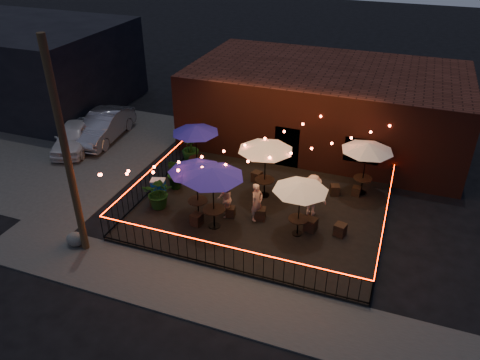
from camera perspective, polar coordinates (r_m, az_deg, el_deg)
The scene contains 39 objects.
ground at distance 18.30m, azimuth 0.46°, elevation -7.24°, with size 110.00×110.00×0.00m, color black.
patio at distance 19.79m, azimuth 2.45°, elevation -3.74°, with size 10.00×8.00×0.15m, color black.
sidewalk at distance 16.01m, azimuth -3.63°, elevation -13.85°, with size 18.00×2.50×0.05m, color #3C3A37.
parking_lot at distance 26.85m, azimuth -21.25°, elevation 3.69°, with size 11.00×12.00×0.02m, color #3C3A37.
brick_building at distance 25.63m, azimuth 10.38°, elevation 8.97°, with size 14.00×8.00×4.00m.
background_building at distance 33.34m, azimuth -24.71°, elevation 12.67°, with size 12.00×9.00×5.00m, color black.
utility_pole at distance 16.71m, azimuth -20.41°, elevation 2.93°, with size 0.26×0.26×8.00m, color #3D2D19.
fence_front at distance 16.43m, azimuth -1.94°, elevation -9.41°, with size 10.00×0.04×1.04m.
fence_left at distance 21.28m, azimuth -10.41°, elevation 0.27°, with size 0.04×8.00×1.04m.
fence_right at distance 18.84m, azimuth 17.14°, elevation -5.08°, with size 0.04×8.00×1.04m.
festoon_lights at distance 18.57m, azimuth -0.64°, elevation 2.63°, with size 10.02×8.72×1.32m.
cafe_table_0 at distance 18.21m, azimuth -5.38°, elevation 1.45°, with size 2.92×2.92×2.46m.
cafe_table_1 at distance 21.51m, azimuth -5.46°, elevation 6.10°, with size 2.35×2.35×2.42m.
cafe_table_2 at distance 17.44m, azimuth -3.36°, elevation 0.82°, with size 2.47×2.47×2.66m.
cafe_table_3 at distance 19.50m, azimuth 3.14°, elevation 4.04°, with size 2.73×2.73×2.60m.
cafe_table_4 at distance 17.28m, azimuth 7.41°, elevation -0.89°, with size 2.77×2.77×2.32m.
cafe_table_5 at distance 20.44m, azimuth 15.29°, elevation 3.84°, with size 2.57×2.57×2.45m.
bistro_chair_0 at distance 20.11m, azimuth -10.20°, elevation -2.59°, with size 0.40×0.40×0.47m, color black.
bistro_chair_1 at distance 18.77m, azimuth -5.32°, elevation -4.81°, with size 0.41×0.41×0.49m, color black.
bistro_chair_2 at distance 21.89m, azimuth -5.97°, elevation 0.79°, with size 0.44×0.44×0.52m, color black.
bistro_chair_3 at distance 21.99m, azimuth -2.36°, elevation 0.99°, with size 0.38×0.38×0.45m, color black.
bistro_chair_4 at distance 19.19m, azimuth -1.16°, elevation -3.89°, with size 0.36×0.36×0.42m, color black.
bistro_chair_5 at distance 19.03m, azimuth 2.50°, elevation -4.12°, with size 0.42×0.42×0.50m, color black.
bistro_chair_6 at distance 21.58m, azimuth 2.04°, elevation 0.43°, with size 0.41×0.41×0.48m, color black.
bistro_chair_7 at distance 20.94m, azimuth 5.76°, elevation -0.86°, with size 0.35×0.35×0.41m, color black.
bistro_chair_8 at distance 18.59m, azimuth 8.62°, elevation -5.39°, with size 0.44×0.44×0.52m, color black.
bistro_chair_9 at distance 18.54m, azimuth 12.11°, elevation -5.94°, with size 0.42×0.42×0.49m, color black.
bistro_chair_10 at distance 21.00m, azimuth 11.48°, elevation -1.20°, with size 0.39×0.39×0.46m, color black.
bistro_chair_11 at distance 21.16m, azimuth 13.99°, elevation -1.32°, with size 0.35×0.35×0.42m, color black.
patron_a at distance 18.69m, azimuth 2.07°, elevation -2.71°, with size 0.60×0.39×1.64m, color #DDAE97.
patron_b at distance 18.92m, azimuth -1.92°, elevation -2.35°, with size 0.77×0.60×1.59m, color tan.
patron_c at distance 19.18m, azimuth 8.80°, elevation -1.83°, with size 1.17×0.67×1.82m, color tan.
potted_shrub_a at distance 19.78m, azimuth -9.81°, elevation -1.52°, with size 1.27×1.10×1.41m, color #17370B.
potted_shrub_b at distance 20.93m, azimuth -7.81°, elevation 0.78°, with size 0.85×0.68×1.54m, color #0D340F.
potted_shrub_c at distance 23.22m, azimuth -6.09°, elevation 3.98°, with size 0.84×0.84×1.49m, color #1C3C10.
cooler at distance 20.71m, azimuth -9.90°, elevation -0.92°, with size 0.71×0.59×0.81m.
boulder at distance 18.86m, azimuth -19.43°, elevation -6.81°, with size 0.79×0.68×0.62m, color #43423E.
car_white at distance 26.22m, azimuth -19.62°, elevation 5.01°, with size 1.62×4.02×1.37m, color white.
car_silver at distance 26.77m, azimuth -16.28°, elevation 6.31°, with size 1.62×4.65×1.53m, color #9D9CA4.
Camera 1 is at (4.90, -13.61, 11.21)m, focal length 35.00 mm.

